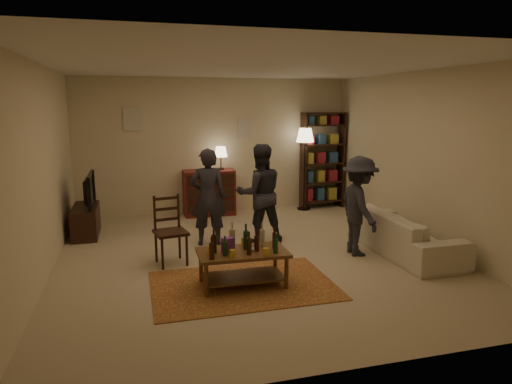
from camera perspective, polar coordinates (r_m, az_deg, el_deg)
name	(u,v)px	position (r m, az deg, el deg)	size (l,w,h in m)	color
floor	(254,256)	(6.71, -0.27, -8.06)	(6.00, 6.00, 0.00)	#C6B793
room_shell	(183,123)	(9.17, -9.13, 8.48)	(6.00, 6.00, 6.00)	beige
rug	(243,285)	(5.70, -1.64, -11.56)	(2.20, 1.50, 0.01)	maroon
coffee_table	(242,255)	(5.56, -1.73, -7.88)	(1.09, 0.61, 0.78)	brown
dining_chair	(169,227)	(6.44, -10.78, -4.37)	(0.49, 0.49, 0.97)	black
tv_stand	(86,213)	(8.18, -20.52, -2.49)	(0.40, 1.00, 1.06)	black
dresser	(209,191)	(9.13, -5.84, 0.08)	(1.00, 0.50, 1.36)	maroon
bookshelf	(322,159)	(9.79, 8.28, 4.07)	(0.90, 0.34, 2.02)	black
floor_lamp	(305,141)	(9.46, 6.15, 6.37)	(0.36, 0.36, 1.70)	black
sofa	(404,233)	(7.15, 17.96, -4.87)	(2.08, 0.81, 0.61)	beige
person_left	(208,197)	(7.13, -6.01, -0.64)	(0.56, 0.37, 1.53)	#25242B
person_right	(260,194)	(7.23, 0.48, -0.20)	(0.77, 0.60, 1.58)	#26272E
person_by_sofa	(359,206)	(6.79, 12.76, -1.73)	(0.94, 0.54, 1.45)	#26272E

